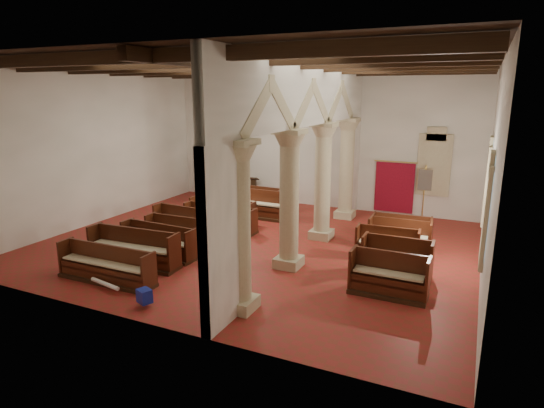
{
  "coord_description": "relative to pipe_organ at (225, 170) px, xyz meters",
  "views": [
    {
      "loc": [
        6.69,
        -13.23,
        5.07
      ],
      "look_at": [
        0.33,
        0.5,
        1.32
      ],
      "focal_mm": 30.0,
      "sensor_mm": 36.0,
      "label": 1
    }
  ],
  "objects": [
    {
      "name": "aisle_pew_4",
      "position": [
        8.97,
        -3.47,
        -1.03
      ],
      "size": [
        2.0,
        0.77,
        1.0
      ],
      "rotation": [
        0.0,
        0.0,
        0.05
      ],
      "color": "#342110",
      "rests_on": "floor"
    },
    {
      "name": "lectern",
      "position": [
        1.56,
        -0.01,
        -0.88
      ],
      "size": [
        0.53,
        0.55,
        1.2
      ],
      "rotation": [
        0.0,
        0.0,
        0.15
      ],
      "color": "#3B2012",
      "rests_on": "floor"
    },
    {
      "name": "ceiling_beams",
      "position": [
        4.5,
        -5.5,
        4.45
      ],
      "size": [
        13.8,
        11.8,
        0.3
      ],
      "primitive_type": null,
      "color": "#342110",
      "rests_on": "wall_back"
    },
    {
      "name": "nave_pew_7",
      "position": [
        2.54,
        -2.48,
        -0.99
      ],
      "size": [
        3.55,
        0.79,
        1.15
      ],
      "rotation": [
        0.0,
        0.0,
        -0.01
      ],
      "color": "#342110",
      "rests_on": "floor"
    },
    {
      "name": "window_back",
      "position": [
        9.5,
        0.48,
        0.83
      ],
      "size": [
        1.0,
        0.03,
        2.2
      ],
      "primitive_type": "cube",
      "color": "#367B5D",
      "rests_on": "wall_back"
    },
    {
      "name": "wall_left",
      "position": [
        -2.5,
        -5.5,
        1.63
      ],
      "size": [
        0.02,
        12.0,
        6.0
      ],
      "primitive_type": "cube",
      "color": "white",
      "rests_on": "floor"
    },
    {
      "name": "pipe_organ",
      "position": [
        0.0,
        0.0,
        0.0
      ],
      "size": [
        2.1,
        0.85,
        4.4
      ],
      "color": "#342110",
      "rests_on": "floor"
    },
    {
      "name": "ceiling",
      "position": [
        4.5,
        -5.5,
        4.63
      ],
      "size": [
        14.0,
        14.0,
        0.0
      ],
      "primitive_type": "plane",
      "rotation": [
        3.14,
        0.0,
        0.0
      ],
      "color": "black",
      "rests_on": "wall_back"
    },
    {
      "name": "aisle_pew_1",
      "position": [
        9.33,
        -6.41,
        -0.99
      ],
      "size": [
        1.93,
        0.78,
        1.12
      ],
      "rotation": [
        0.0,
        0.0,
        0.01
      ],
      "color": "#342110",
      "rests_on": "floor"
    },
    {
      "name": "hymnal_box_b",
      "position": [
        3.26,
        -7.74,
        -1.09
      ],
      "size": [
        0.39,
        0.33,
        0.36
      ],
      "primitive_type": "cube",
      "rotation": [
        0.0,
        0.0,
        0.12
      ],
      "color": "navy",
      "rests_on": "floor"
    },
    {
      "name": "nave_pew_0",
      "position": [
        2.19,
        -10.09,
        -1.04
      ],
      "size": [
        3.01,
        0.69,
        1.0
      ],
      "rotation": [
        0.0,
        0.0,
        0.01
      ],
      "color": "#342110",
      "rests_on": "floor"
    },
    {
      "name": "aisle_pew_0",
      "position": [
        9.36,
        -7.73,
        -0.99
      ],
      "size": [
        1.97,
        0.78,
        1.13
      ],
      "rotation": [
        0.0,
        0.0,
        -0.01
      ],
      "color": "#342110",
      "rests_on": "floor"
    },
    {
      "name": "dossal_curtain",
      "position": [
        8.0,
        0.42,
        -0.21
      ],
      "size": [
        1.8,
        0.07,
        2.17
      ],
      "color": "maroon",
      "rests_on": "floor"
    },
    {
      "name": "hymnal_box_a",
      "position": [
        4.13,
        -10.84,
        -1.1
      ],
      "size": [
        0.42,
        0.38,
        0.34
      ],
      "primitive_type": "cube",
      "rotation": [
        0.0,
        0.0,
        -0.38
      ],
      "color": "navy",
      "rests_on": "floor"
    },
    {
      "name": "arcade",
      "position": [
        6.3,
        -5.5,
        2.19
      ],
      "size": [
        0.9,
        11.9,
        6.0
      ],
      "color": "#C3B891",
      "rests_on": "floor"
    },
    {
      "name": "nave_pew_1",
      "position": [
        2.05,
        -8.84,
        -1.0
      ],
      "size": [
        2.96,
        0.91,
        1.12
      ],
      "rotation": [
        0.0,
        0.0,
        0.06
      ],
      "color": "#342110",
      "rests_on": "floor"
    },
    {
      "name": "floor",
      "position": [
        4.5,
        -5.5,
        -1.37
      ],
      "size": [
        14.0,
        14.0,
        0.0
      ],
      "primitive_type": "plane",
      "color": "maroon",
      "rests_on": "ground"
    },
    {
      "name": "wall_right",
      "position": [
        11.5,
        -5.5,
        1.63
      ],
      "size": [
        0.02,
        12.0,
        6.0
      ],
      "primitive_type": "cube",
      "color": "white",
      "rests_on": "floor"
    },
    {
      "name": "nave_pew_2",
      "position": [
        2.21,
        -7.9,
        -1.03
      ],
      "size": [
        2.65,
        0.8,
        1.03
      ],
      "rotation": [
        0.0,
        0.0,
        -0.04
      ],
      "color": "#342110",
      "rests_on": "floor"
    },
    {
      "name": "hymnal_box_c",
      "position": [
        3.96,
        -5.79,
        -1.12
      ],
      "size": [
        0.37,
        0.34,
        0.3
      ],
      "primitive_type": "cube",
      "rotation": [
        0.0,
        0.0,
        0.35
      ],
      "color": "navy",
      "rests_on": "floor"
    },
    {
      "name": "nave_pew_5",
      "position": [
        2.53,
        -4.68,
        -1.06
      ],
      "size": [
        2.92,
        0.65,
        0.96
      ],
      "rotation": [
        0.0,
        0.0,
        -0.0
      ],
      "color": "#342110",
      "rests_on": "floor"
    },
    {
      "name": "aisle_pew_2",
      "position": [
        8.85,
        -5.28,
        -1.02
      ],
      "size": [
        1.93,
        0.82,
        1.05
      ],
      "rotation": [
        0.0,
        0.0,
        0.06
      ],
      "color": "#342110",
      "rests_on": "floor"
    },
    {
      "name": "window_right_a",
      "position": [
        11.48,
        -7.0,
        0.83
      ],
      "size": [
        0.03,
        1.0,
        2.2
      ],
      "primitive_type": "cube",
      "color": "#367B5D",
      "rests_on": "wall_right"
    },
    {
      "name": "window_right_b",
      "position": [
        11.48,
        -3.0,
        0.83
      ],
      "size": [
        0.03,
        1.0,
        2.2
      ],
      "primitive_type": "cube",
      "color": "#367B5D",
      "rests_on": "wall_right"
    },
    {
      "name": "tube_heater_a",
      "position": [
        2.53,
        -10.52,
        -1.21
      ],
      "size": [
        1.1,
        0.31,
        0.11
      ],
      "primitive_type": "cylinder",
      "rotation": [
        0.0,
        1.57,
        -0.19
      ],
      "color": "white",
      "rests_on": "floor"
    },
    {
      "name": "nave_pew_6",
      "position": [
        2.16,
        -3.9,
        -1.05
      ],
      "size": [
        2.74,
        0.69,
        0.98
      ],
      "rotation": [
        0.0,
        0.0,
        0.01
      ],
      "color": "#342110",
      "rests_on": "floor"
    },
    {
      "name": "nave_pew_8",
      "position": [
        2.29,
        -1.54,
        -1.02
      ],
      "size": [
        2.91,
        0.9,
        1.07
      ],
      "rotation": [
        0.0,
        0.0,
        -0.07
      ],
      "color": "#342110",
      "rests_on": "floor"
    },
    {
      "name": "tube_heater_b",
      "position": [
        1.23,
        -8.96,
        -1.21
      ],
      "size": [
        0.94,
        0.28,
        0.09
      ],
      "primitive_type": "cylinder",
      "rotation": [
        0.0,
        1.57,
        -0.2
      ],
      "color": "white",
      "rests_on": "floor"
    },
    {
      "name": "wall_back",
      "position": [
        4.5,
        0.5,
        1.63
      ],
      "size": [
        14.0,
        0.02,
        6.0
      ],
      "primitive_type": "cube",
      "color": "white",
      "rests_on": "floor"
    },
    {
      "name": "nave_pew_4",
      "position": [
        1.97,
        -5.75,
        -1.04
      ],
      "size": [
        3.16,
        0.88,
        1.02
      ],
      "rotation": [
        0.0,
        0.0,
        -0.07
      ],
      "color": "#342110",
      "rests_on": "floor"
    },
    {
      "name": "processional_banner",
      "position": [
        9.29,
        -0.4,
        -0.58
      ],
      "size": [
        0.53,
        0.67,
        2.3
      ],
      "rotation": [
        0.0,
        0.0,
        0.0
      ],
      "color": "#342110",
      "rests_on": "floor"
    },
    {
      "name": "wall_front",
      "position": [
        4.5,
        -11.5,
        1.63
      ],
      "size": [
        14.0,
        0.02,
        6.0
      ],
      "primitive_type": "cube",
      "color": "white",
      "rests_on": "floor"
    },
    {
      "name": "aisle_pew_3",
      "position": [
        9.05,
        -4.29,
        -1.01
      ],
      "size": [
        2.0,
        0.78,
        1.07
      ],
      "rotation": [
        0.0,
        0.0,
        0.03
      ],
      "color": "#342110",
      "rests_on": "floor"
    },
    {
      "name": "nave_pew_3",
      "position": [
        2.5,
        -6.83,
        -1.04
      ],
      "size": [
        2.96,
        0.69,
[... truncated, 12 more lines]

